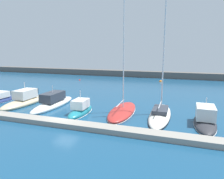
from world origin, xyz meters
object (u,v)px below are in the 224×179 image
object	(u,v)px
motorboat_white_third	(53,102)
motorboat_charcoal_seventh	(205,119)
motorboat_sand_second	(26,100)
mooring_buoy_red	(80,80)
motorboat_teal_fourth	(81,110)
sailboat_red_fifth	(122,111)
mooring_buoy_orange	(161,82)
sailboat_ivory_sixth	(160,114)

from	to	relation	value
motorboat_white_third	motorboat_charcoal_seventh	bearing A→B (deg)	-92.76
motorboat_sand_second	mooring_buoy_red	xyz separation A→B (m)	(-3.78, 25.04, -0.55)
motorboat_white_third	motorboat_charcoal_seventh	world-z (taller)	motorboat_white_third
motorboat_teal_fourth	motorboat_charcoal_seventh	size ratio (longest dim) A/B	0.83
sailboat_red_fifth	mooring_buoy_orange	xyz separation A→B (m)	(2.10, 29.24, -0.27)
motorboat_sand_second	mooring_buoy_orange	size ratio (longest dim) A/B	11.53
motorboat_white_third	sailboat_ivory_sixth	world-z (taller)	sailboat_ivory_sixth
motorboat_teal_fourth	mooring_buoy_red	xyz separation A→B (m)	(-14.18, 26.98, -0.50)
motorboat_charcoal_seventh	mooring_buoy_red	size ratio (longest dim) A/B	14.52
sailboat_red_fifth	motorboat_charcoal_seventh	distance (m)	9.98
mooring_buoy_red	motorboat_teal_fourth	bearing A→B (deg)	-62.27
motorboat_sand_second	motorboat_teal_fourth	distance (m)	10.58
motorboat_charcoal_seventh	mooring_buoy_orange	bearing A→B (deg)	15.71
sailboat_ivory_sixth	motorboat_charcoal_seventh	bearing A→B (deg)	-102.53
motorboat_teal_fourth	motorboat_charcoal_seventh	distance (m)	15.02
sailboat_red_fifth	mooring_buoy_red	world-z (taller)	sailboat_red_fifth
motorboat_white_third	motorboat_teal_fourth	size ratio (longest dim) A/B	1.57
sailboat_ivory_sixth	motorboat_charcoal_seventh	xyz separation A→B (m)	(5.01, -1.08, 0.17)
sailboat_ivory_sixth	mooring_buoy_red	distance (m)	34.81
motorboat_sand_second	motorboat_white_third	bearing A→B (deg)	-91.19
motorboat_teal_fourth	sailboat_ivory_sixth	distance (m)	10.17
sailboat_red_fifth	motorboat_charcoal_seventh	bearing A→B (deg)	-99.01
motorboat_sand_second	motorboat_white_third	world-z (taller)	motorboat_sand_second
motorboat_sand_second	sailboat_ivory_sixth	xyz separation A→B (m)	(20.39, -0.02, -0.14)
motorboat_charcoal_seventh	sailboat_ivory_sixth	bearing A→B (deg)	79.16
motorboat_charcoal_seventh	mooring_buoy_orange	distance (m)	31.44
sailboat_ivory_sixth	mooring_buoy_red	xyz separation A→B (m)	(-24.17, 25.06, -0.42)
mooring_buoy_orange	sailboat_ivory_sixth	bearing A→B (deg)	-84.57
sailboat_red_fifth	motorboat_white_third	bearing A→B (deg)	89.21
motorboat_teal_fourth	mooring_buoy_red	distance (m)	30.48
motorboat_teal_fourth	mooring_buoy_orange	distance (m)	32.11
motorboat_white_third	motorboat_teal_fourth	world-z (taller)	motorboat_white_third
sailboat_red_fifth	sailboat_ivory_sixth	bearing A→B (deg)	-93.52
sailboat_red_fifth	sailboat_ivory_sixth	distance (m)	4.90
motorboat_sand_second	sailboat_red_fifth	size ratio (longest dim) A/B	0.65
sailboat_red_fifth	mooring_buoy_red	xyz separation A→B (m)	(-19.27, 24.93, -0.27)
motorboat_sand_second	motorboat_white_third	size ratio (longest dim) A/B	1.01
motorboat_white_third	sailboat_red_fifth	bearing A→B (deg)	-88.76
sailboat_ivory_sixth	mooring_buoy_orange	bearing A→B (deg)	5.08
motorboat_charcoal_seventh	mooring_buoy_red	xyz separation A→B (m)	(-29.18, 26.14, -0.58)
sailboat_ivory_sixth	motorboat_white_third	bearing A→B (deg)	90.05
motorboat_white_third	sailboat_ivory_sixth	xyz separation A→B (m)	(15.36, 0.11, -0.19)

